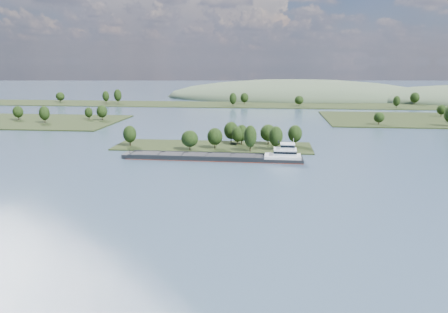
# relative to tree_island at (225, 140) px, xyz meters

# --- Properties ---
(ground) EXTENTS (1800.00, 1800.00, 0.00)m
(ground) POSITION_rel_tree_island_xyz_m (-6.25, -59.30, -3.83)
(ground) COLOR #3E576B
(ground) RESTS_ON ground
(tree_island) EXTENTS (100.00, 31.50, 13.89)m
(tree_island) POSITION_rel_tree_island_xyz_m (0.00, 0.00, 0.00)
(tree_island) COLOR black
(tree_island) RESTS_ON ground
(back_shoreline) EXTENTS (900.00, 60.00, 15.80)m
(back_shoreline) POSITION_rel_tree_island_xyz_m (0.47, 220.48, -3.12)
(back_shoreline) COLOR black
(back_shoreline) RESTS_ON ground
(hill_west) EXTENTS (320.00, 160.00, 44.00)m
(hill_west) POSITION_rel_tree_island_xyz_m (53.75, 320.70, -3.83)
(hill_west) COLOR #425439
(hill_west) RESTS_ON ground
(cargo_barge) EXTENTS (80.89, 11.30, 10.92)m
(cargo_barge) POSITION_rel_tree_island_xyz_m (2.93, -28.34, -2.45)
(cargo_barge) COLOR black
(cargo_barge) RESTS_ON ground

